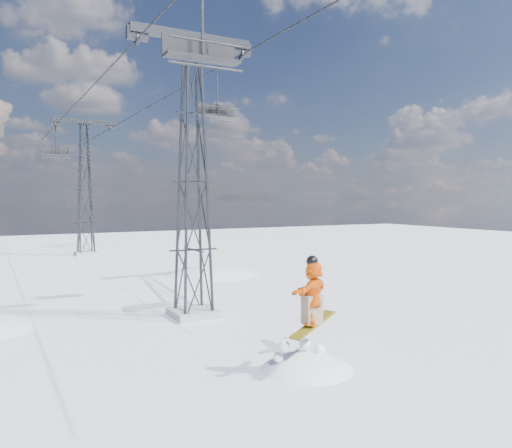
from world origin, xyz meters
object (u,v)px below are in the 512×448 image
object	(u,v)px
lift_tower_near	(193,183)
lift_chair_near	(202,51)
lift_tower_far	(85,191)
snowboarder_jump	(307,425)

from	to	relation	value
lift_tower_near	lift_chair_near	bearing A→B (deg)	-109.08
lift_tower_far	snowboarder_jump	distance (m)	33.20
lift_chair_near	lift_tower_near	bearing A→B (deg)	70.92
lift_tower_near	lift_tower_far	bearing A→B (deg)	90.00
lift_tower_near	snowboarder_jump	distance (m)	10.28
snowboarder_jump	lift_chair_near	xyz separation A→B (m)	(-2.72, 1.07, 10.40)
lift_tower_near	snowboarder_jump	world-z (taller)	lift_tower_near
snowboarder_jump	lift_chair_near	world-z (taller)	lift_chair_near
lift_tower_far	lift_chair_near	xyz separation A→B (m)	(-2.20, -31.36, 3.31)
snowboarder_jump	lift_tower_near	bearing A→B (deg)	94.01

